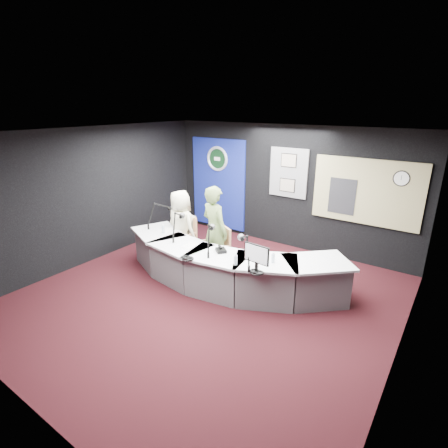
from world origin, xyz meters
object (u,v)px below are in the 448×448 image
Objects in this scene: armchair_left at (182,239)px; armchair_right at (215,251)px; broadcast_desk at (223,266)px; person_woman at (215,231)px; person_man at (181,226)px.

armchair_left reaches higher than armchair_right.
armchair_right is (0.94, -0.07, -0.02)m from armchair_left.
armchair_right is at bearing 143.79° from broadcast_desk.
armchair_left is at bearing 164.65° from broadcast_desk.
person_woman reaches higher than armchair_right.
broadcast_desk is 1.44m from person_man.
person_woman is (0.00, 0.00, 0.42)m from armchair_right.
armchair_right is at bearing -176.41° from person_man.
broadcast_desk is 4.54× the size of armchair_left.
person_man is at bearing 0.00° from armchair_left.
person_man is (0.00, 0.00, 0.28)m from armchair_left.
broadcast_desk is at bearing -5.78° from armchair_right.
person_woman is (-0.40, 0.29, 0.52)m from broadcast_desk.
person_man is (-1.34, 0.37, 0.40)m from broadcast_desk.
person_man is 0.95m from person_woman.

